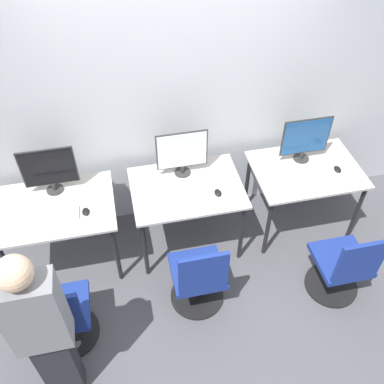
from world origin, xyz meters
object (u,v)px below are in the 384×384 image
object	(u,v)px
monitor_left	(49,169)
keyboard_left	(55,216)
office_chair_center	(199,280)
monitor_center	(182,152)
mouse_right	(338,169)
mouse_left	(86,212)
office_chair_left	(63,319)
keyboard_center	(190,198)
monitor_right	(306,138)
mouse_center	(218,193)
person_left	(42,329)
office_chair_right	(342,269)
keyboard_right	(312,176)

from	to	relation	value
monitor_left	keyboard_left	size ratio (longest dim) A/B	1.16
office_chair_center	keyboard_left	bearing A→B (deg)	151.10
office_chair_center	monitor_center	bearing A→B (deg)	86.81
monitor_left	mouse_right	distance (m)	2.61
keyboard_left	mouse_left	xyz separation A→B (m)	(0.26, -0.01, 0.01)
monitor_left	office_chair_left	size ratio (longest dim) A/B	0.54
keyboard_center	mouse_left	bearing A→B (deg)	178.27
monitor_right	mouse_center	bearing A→B (deg)	-161.96
mouse_left	monitor_center	distance (m)	0.98
mouse_left	mouse_center	size ratio (longest dim) A/B	1.00
monitor_left	monitor_right	bearing A→B (deg)	-1.55
office_chair_center	mouse_right	xyz separation A→B (m)	(1.48, 0.65, 0.41)
monitor_left	mouse_left	bearing A→B (deg)	-52.96
office_chair_left	person_left	size ratio (longest dim) A/B	0.54
mouse_left	office_chair_center	xyz separation A→B (m)	(0.85, -0.60, -0.41)
monitor_left	office_chair_center	xyz separation A→B (m)	(1.11, -0.94, -0.64)
office_chair_left	keyboard_center	xyz separation A→B (m)	(1.18, 0.69, 0.41)
monitor_left	office_chair_center	distance (m)	1.59
mouse_left	office_chair_right	size ratio (longest dim) A/B	0.10
monitor_left	office_chair_left	xyz separation A→B (m)	(-0.02, -1.06, -0.64)
mouse_center	office_chair_center	distance (m)	0.78
keyboard_left	office_chair_center	distance (m)	1.33
monitor_center	mouse_right	bearing A→B (deg)	-11.04
office_chair_left	office_chair_right	world-z (taller)	same
office_chair_right	keyboard_left	bearing A→B (deg)	162.02
office_chair_left	monitor_right	bearing A→B (deg)	23.16
monitor_left	mouse_right	world-z (taller)	monitor_left
mouse_center	office_chair_center	world-z (taller)	office_chair_center
office_chair_center	mouse_center	bearing A→B (deg)	62.54
monitor_center	office_chair_right	xyz separation A→B (m)	(1.19, -1.07, -0.64)
office_chair_left	mouse_right	distance (m)	2.74
office_chair_center	mouse_right	world-z (taller)	office_chair_center
keyboard_center	monitor_right	size ratio (longest dim) A/B	0.86
mouse_center	mouse_left	bearing A→B (deg)	179.13
mouse_left	office_chair_right	world-z (taller)	office_chair_right
office_chair_left	mouse_center	size ratio (longest dim) A/B	9.66
mouse_left	mouse_right	xyz separation A→B (m)	(2.33, 0.05, 0.00)
office_chair_left	monitor_right	distance (m)	2.62
keyboard_left	office_chair_right	bearing A→B (deg)	-17.98
keyboard_left	person_left	xyz separation A→B (m)	(-0.04, -1.10, 0.12)
office_chair_left	keyboard_center	size ratio (longest dim) A/B	2.17
office_chair_left	keyboard_center	distance (m)	1.43
mouse_center	mouse_right	xyz separation A→B (m)	(1.17, 0.06, 0.00)
keyboard_left	keyboard_right	world-z (taller)	same
person_left	mouse_right	world-z (taller)	person_left
mouse_left	office_chair_left	world-z (taller)	office_chair_left
monitor_center	keyboard_center	xyz separation A→B (m)	(0.00, -0.35, -0.24)
office_chair_left	monitor_center	size ratio (longest dim) A/B	1.86
mouse_left	monitor_center	xyz separation A→B (m)	(0.90, 0.32, 0.23)
office_chair_left	office_chair_right	bearing A→B (deg)	-0.71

